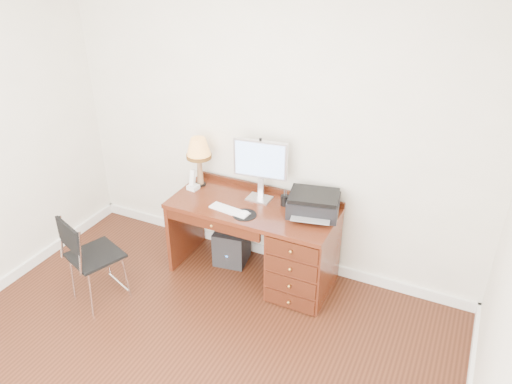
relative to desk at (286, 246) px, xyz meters
The scene contains 12 objects.
ground 1.50m from the desk, 102.93° to the right, with size 4.00×4.00×0.00m, color black.
room_shell 0.91m from the desk, 112.63° to the right, with size 4.00×4.00×4.00m.
desk is the anchor object (origin of this frame).
monitor 0.78m from the desk, 154.33° to the left, with size 0.49×0.18×0.56m.
keyboard 0.61m from the desk, 159.61° to the right, with size 0.37×0.11×0.01m, color white.
mouse_pad 0.50m from the desk, 150.57° to the right, with size 0.21×0.21×0.04m.
printer 0.49m from the desk, 27.12° to the left, with size 0.49×0.42×0.19m.
leg_lamp 1.18m from the desk, behind, with size 0.23×0.23×0.48m.
phone 1.04m from the desk, behind, with size 0.10×0.10×0.20m.
pen_cup 0.41m from the desk, 119.60° to the left, with size 0.07×0.07×0.09m, color black.
chair 1.70m from the desk, 146.12° to the right, with size 0.51×0.52×0.85m.
equipment_box 0.65m from the desk, behind, with size 0.30×0.30×0.35m, color black.
Camera 1 is at (1.66, -2.04, 2.97)m, focal length 35.00 mm.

